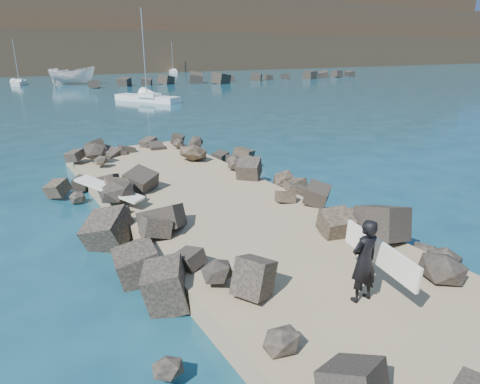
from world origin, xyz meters
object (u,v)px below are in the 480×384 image
(boat_imported, at_px, (72,76))
(sailboat_f, at_px, (173,71))
(surfer_with_board, at_px, (366,260))
(surfboard_resting, at_px, (110,192))

(boat_imported, bearing_deg, sailboat_f, -30.08)
(boat_imported, height_order, surfer_with_board, boat_imported)
(surfboard_resting, xyz_separation_m, sailboat_f, (37.68, 85.87, -0.69))
(surfboard_resting, distance_m, surfer_with_board, 8.88)
(boat_imported, bearing_deg, surfer_with_board, -167.80)
(surfboard_resting, relative_size, surfer_with_board, 1.09)
(surfer_with_board, bearing_deg, sailboat_f, 69.79)
(surfer_with_board, xyz_separation_m, sailboat_f, (34.69, 94.22, -1.15))
(boat_imported, relative_size, surfer_with_board, 3.27)
(surfboard_resting, height_order, sailboat_f, sailboat_f)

